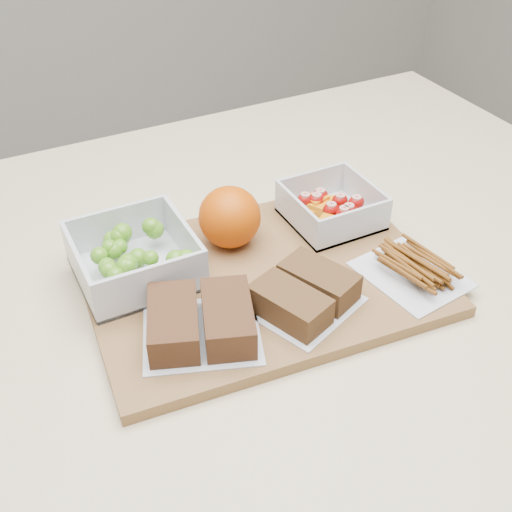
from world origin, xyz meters
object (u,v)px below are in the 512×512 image
object	(u,v)px
sandwich_bag_left	(201,321)
pretzel_bag	(412,266)
cutting_board	(261,280)
grape_container	(134,257)
sandwich_bag_center	(304,294)
orange	(230,217)
fruit_container	(331,208)

from	to	relation	value
sandwich_bag_left	pretzel_bag	world-z (taller)	sandwich_bag_left
cutting_board	sandwich_bag_left	world-z (taller)	sandwich_bag_left
cutting_board	pretzel_bag	bearing A→B (deg)	-22.49
grape_container	sandwich_bag_center	xyz separation A→B (m)	(0.15, -0.15, -0.01)
orange	sandwich_bag_center	bearing A→B (deg)	-81.05
cutting_board	grape_container	size ratio (longest dim) A/B	3.03
orange	sandwich_bag_center	world-z (taller)	orange
fruit_container	pretzel_bag	xyz separation A→B (m)	(0.02, -0.15, -0.01)
sandwich_bag_center	cutting_board	bearing A→B (deg)	104.31
sandwich_bag_center	fruit_container	bearing A→B (deg)	48.07
fruit_container	sandwich_bag_left	world-z (taller)	fruit_container
orange	pretzel_bag	distance (m)	0.24
grape_container	pretzel_bag	bearing A→B (deg)	-27.76
grape_container	orange	size ratio (longest dim) A/B	1.71
grape_container	sandwich_bag_left	distance (m)	0.14
cutting_board	grape_container	world-z (taller)	grape_container
sandwich_bag_left	sandwich_bag_center	xyz separation A→B (m)	(0.13, -0.01, -0.00)
grape_container	sandwich_bag_center	distance (m)	0.21
fruit_container	cutting_board	bearing A→B (deg)	-155.73
cutting_board	fruit_container	size ratio (longest dim) A/B	3.66
cutting_board	grape_container	xyz separation A→B (m)	(-0.14, 0.07, 0.03)
orange	fruit_container	bearing A→B (deg)	-5.90
fruit_container	pretzel_bag	world-z (taller)	fruit_container
cutting_board	orange	size ratio (longest dim) A/B	5.19
grape_container	orange	bearing A→B (deg)	2.18
fruit_container	sandwich_bag_left	bearing A→B (deg)	-153.06
grape_container	pretzel_bag	size ratio (longest dim) A/B	1.00
sandwich_bag_left	cutting_board	bearing A→B (deg)	30.28
sandwich_bag_center	grape_container	bearing A→B (deg)	136.68
orange	pretzel_bag	xyz separation A→B (m)	(0.17, -0.16, -0.03)
fruit_container	pretzel_bag	distance (m)	0.15
fruit_container	sandwich_bag_center	world-z (taller)	fruit_container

